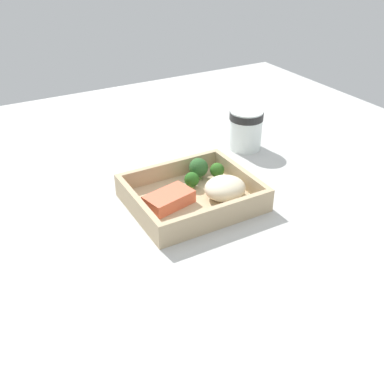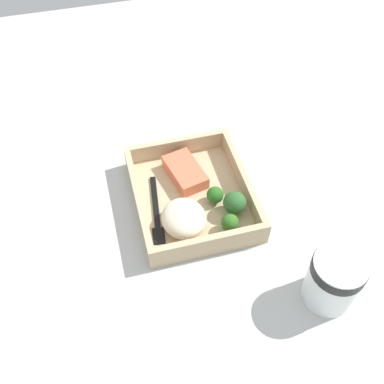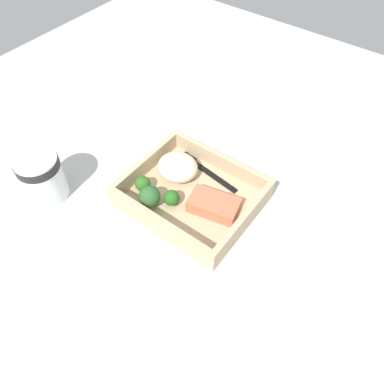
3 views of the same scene
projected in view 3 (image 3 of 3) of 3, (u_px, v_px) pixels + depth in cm
name	position (u px, v px, depth cm)	size (l,w,h in cm)	color
ground_plane	(192.00, 203.00, 78.55)	(160.00, 160.00, 2.00)	#B5B6B3
takeout_tray	(192.00, 198.00, 77.32)	(25.77, 21.78, 1.20)	tan
tray_rim	(192.00, 191.00, 75.37)	(25.77, 21.78, 3.86)	tan
salmon_fillet	(214.00, 205.00, 73.69)	(9.79, 5.67, 2.73)	#E46A49
mashed_potatoes	(178.00, 167.00, 79.05)	(8.81, 8.09, 4.56)	beige
broccoli_floret_1	(150.00, 197.00, 73.51)	(4.32, 4.32, 4.87)	#749C59
broccoli_floret_2	(143.00, 184.00, 76.39)	(3.26, 3.26, 3.73)	#819752
broccoli_floret_3	(171.00, 198.00, 74.22)	(3.25, 3.25, 3.56)	#80AF5A
fork	(204.00, 170.00, 81.38)	(15.88, 3.61, 0.44)	black
paper_cup	(42.00, 175.00, 74.50)	(8.59, 8.59, 10.25)	white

